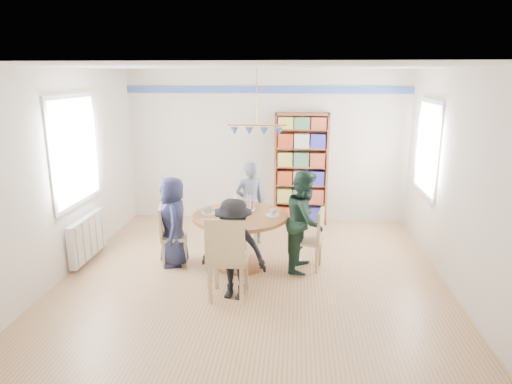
# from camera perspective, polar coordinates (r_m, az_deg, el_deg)

# --- Properties ---
(ground) EXTENTS (5.00, 5.00, 0.00)m
(ground) POSITION_cam_1_polar(r_m,az_deg,el_deg) (6.21, -0.34, -10.35)
(ground) COLOR tan
(room_shell) EXTENTS (5.00, 5.00, 5.00)m
(room_shell) POSITION_cam_1_polar(r_m,az_deg,el_deg) (6.60, -1.90, 6.11)
(room_shell) COLOR white
(room_shell) RESTS_ON ground
(radiator) EXTENTS (0.12, 1.00, 0.60)m
(radiator) POSITION_cam_1_polar(r_m,az_deg,el_deg) (6.99, -20.32, -5.32)
(radiator) COLOR silver
(radiator) RESTS_ON ground
(dining_table) EXTENTS (1.30, 1.30, 0.75)m
(dining_table) POSITION_cam_1_polar(r_m,az_deg,el_deg) (6.30, -2.00, -4.52)
(dining_table) COLOR brown
(dining_table) RESTS_ON ground
(chair_left) EXTENTS (0.45, 0.45, 0.84)m
(chair_left) POSITION_cam_1_polar(r_m,az_deg,el_deg) (6.52, -10.89, -5.00)
(chair_left) COLOR tan
(chair_left) RESTS_ON ground
(chair_right) EXTENTS (0.44, 0.44, 0.85)m
(chair_right) POSITION_cam_1_polar(r_m,az_deg,el_deg) (6.28, 7.13, -5.53)
(chair_right) COLOR tan
(chair_right) RESTS_ON ground
(chair_far) EXTENTS (0.42, 0.42, 0.85)m
(chair_far) POSITION_cam_1_polar(r_m,az_deg,el_deg) (7.26, -0.83, -2.68)
(chair_far) COLOR tan
(chair_far) RESTS_ON ground
(chair_near) EXTENTS (0.47, 0.47, 1.04)m
(chair_near) POSITION_cam_1_polar(r_m,az_deg,el_deg) (5.37, -3.66, -7.85)
(chair_near) COLOR tan
(chair_near) RESTS_ON ground
(person_left) EXTENTS (0.59, 0.72, 1.26)m
(person_left) POSITION_cam_1_polar(r_m,az_deg,el_deg) (6.44, -10.33, -3.64)
(person_left) COLOR #1B203D
(person_left) RESTS_ON ground
(person_right) EXTENTS (0.63, 0.75, 1.38)m
(person_right) POSITION_cam_1_polar(r_m,az_deg,el_deg) (6.21, 6.14, -3.59)
(person_right) COLOR #172F24
(person_right) RESTS_ON ground
(person_far) EXTENTS (0.56, 0.46, 1.32)m
(person_far) POSITION_cam_1_polar(r_m,az_deg,el_deg) (7.13, -0.76, -1.39)
(person_far) COLOR gray
(person_far) RESTS_ON ground
(person_near) EXTENTS (0.87, 0.60, 1.23)m
(person_near) POSITION_cam_1_polar(r_m,az_deg,el_deg) (5.41, -2.79, -7.18)
(person_near) COLOR black
(person_near) RESTS_ON ground
(bookshelf) EXTENTS (0.94, 0.28, 1.97)m
(bookshelf) POSITION_cam_1_polar(r_m,az_deg,el_deg) (8.12, 5.64, 2.76)
(bookshelf) COLOR brown
(bookshelf) RESTS_ON ground
(tableware) EXTENTS (1.07, 1.07, 0.28)m
(tableware) POSITION_cam_1_polar(r_m,az_deg,el_deg) (6.25, -2.20, -2.23)
(tableware) COLOR white
(tableware) RESTS_ON dining_table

